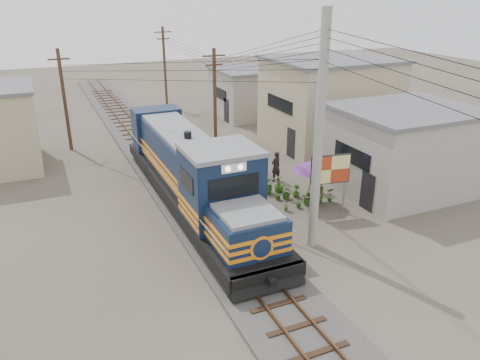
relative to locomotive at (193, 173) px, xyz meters
name	(u,v)px	position (x,y,z in m)	size (l,w,h in m)	color
ground	(235,256)	(0.00, -5.46, -1.84)	(120.00, 120.00, 0.00)	#473F35
ballast	(170,176)	(0.00, 4.54, -1.76)	(3.60, 70.00, 0.16)	#595651
track	(170,173)	(0.00, 4.54, -1.58)	(1.15, 70.00, 0.12)	#51331E
locomotive	(193,173)	(0.00, 0.00, 0.00)	(3.17, 17.28, 4.28)	black
utility_pole_main	(319,137)	(3.50, -5.96, 3.16)	(0.40, 0.40, 10.00)	#9E9B93
wooden_pole_mid	(215,98)	(4.50, 8.54, 1.83)	(1.60, 0.24, 7.00)	#4C3826
wooden_pole_far	(165,66)	(4.80, 22.54, 2.09)	(1.60, 0.24, 7.50)	#4C3826
wooden_pole_left	(64,98)	(-5.00, 12.54, 1.83)	(1.60, 0.24, 7.00)	#4C3826
power_lines	(168,52)	(-0.14, 3.04, 5.72)	(9.65, 19.00, 3.30)	black
shophouse_front	(404,149)	(11.50, -2.46, 0.52)	(7.35, 6.30, 4.70)	gray
shophouse_mid	(329,102)	(12.50, 6.54, 1.27)	(8.40, 7.35, 6.20)	tan
shophouse_back	(251,92)	(11.00, 16.54, 0.27)	(6.30, 6.30, 4.20)	gray
billboard	(330,171)	(5.90, -3.58, 0.47)	(2.03, 0.46, 3.15)	#99999E
market_umbrella	(312,166)	(5.75, -2.18, 0.29)	(2.68, 2.68, 2.43)	black
vendor	(276,166)	(5.56, 1.40, -0.93)	(0.66, 0.44, 1.82)	black
plant_nursery	(290,190)	(5.15, -1.07, -1.40)	(3.39, 3.02, 1.02)	#2D5819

